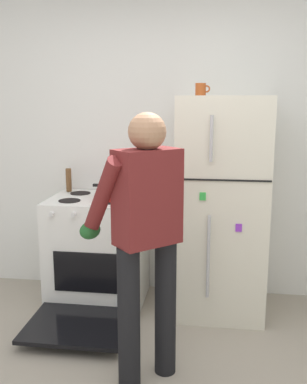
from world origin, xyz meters
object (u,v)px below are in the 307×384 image
object	(u,v)px
pepper_mill	(69,180)
person_cook	(144,227)
coffee_mug	(201,90)
red_pot	(115,191)
refrigerator	(221,207)
stove_range	(98,252)

from	to	relation	value
pepper_mill	person_cook	bearing A→B (deg)	-54.63
person_cook	coffee_mug	world-z (taller)	coffee_mug
red_pot	coffee_mug	distance (m)	1.03
person_cook	red_pot	bearing A→B (deg)	112.38
refrigerator	coffee_mug	xyz separation A→B (m)	(-0.18, 0.05, 0.89)
coffee_mug	pepper_mill	bearing A→B (deg)	172.36
refrigerator	coffee_mug	world-z (taller)	coffee_mug
stove_range	coffee_mug	bearing A→B (deg)	4.73
person_cook	coffee_mug	size ratio (longest dim) A/B	14.28
red_pot	person_cook	bearing A→B (deg)	-67.62
stove_range	red_pot	size ratio (longest dim) A/B	3.47
refrigerator	coffee_mug	bearing A→B (deg)	164.17
red_pot	pepper_mill	size ratio (longest dim) A/B	1.77
red_pot	coffee_mug	world-z (taller)	coffee_mug
person_cook	stove_range	bearing A→B (deg)	119.31
stove_range	red_pot	bearing A→B (deg)	-11.40
stove_range	pepper_mill	distance (m)	0.67
person_cook	pepper_mill	distance (m)	1.47
person_cook	pepper_mill	xyz separation A→B (m)	(-0.85, 1.20, 0.04)
red_pot	coffee_mug	xyz separation A→B (m)	(0.66, 0.10, 0.78)
coffee_mug	pepper_mill	distance (m)	1.35
stove_range	coffee_mug	distance (m)	1.54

